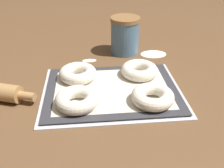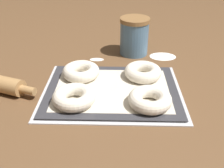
{
  "view_description": "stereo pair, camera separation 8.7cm",
  "coord_description": "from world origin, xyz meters",
  "px_view_note": "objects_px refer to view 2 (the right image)",
  "views": [
    {
      "loc": [
        -0.05,
        -0.71,
        0.46
      ],
      "look_at": [
        0.02,
        -0.0,
        0.03
      ],
      "focal_mm": 42.0,
      "sensor_mm": 36.0,
      "label": 1
    },
    {
      "loc": [
        0.03,
        -0.71,
        0.46
      ],
      "look_at": [
        0.02,
        -0.0,
        0.03
      ],
      "focal_mm": 42.0,
      "sensor_mm": 36.0,
      "label": 2
    }
  ],
  "objects_px": {
    "bagel_back_left": "(81,71)",
    "bagel_front_right": "(150,99)",
    "flour_canister": "(134,36)",
    "bagel_back_right": "(143,72)",
    "baking_tray": "(112,91)",
    "bagel_front_left": "(74,97)"
  },
  "relations": [
    {
      "from": "bagel_front_left",
      "to": "flour_canister",
      "type": "xyz_separation_m",
      "value": [
        0.19,
        0.38,
        0.04
      ]
    },
    {
      "from": "bagel_back_left",
      "to": "flour_canister",
      "type": "distance_m",
      "value": 0.3
    },
    {
      "from": "bagel_back_right",
      "to": "flour_canister",
      "type": "bearing_deg",
      "value": 95.4
    },
    {
      "from": "bagel_front_left",
      "to": "bagel_back_left",
      "type": "distance_m",
      "value": 0.16
    },
    {
      "from": "bagel_back_right",
      "to": "baking_tray",
      "type": "bearing_deg",
      "value": -141.33
    },
    {
      "from": "baking_tray",
      "to": "bagel_front_right",
      "type": "xyz_separation_m",
      "value": [
        0.11,
        -0.08,
        0.03
      ]
    },
    {
      "from": "baking_tray",
      "to": "bagel_front_right",
      "type": "height_order",
      "value": "bagel_front_right"
    },
    {
      "from": "bagel_back_right",
      "to": "flour_canister",
      "type": "distance_m",
      "value": 0.23
    },
    {
      "from": "baking_tray",
      "to": "bagel_back_left",
      "type": "distance_m",
      "value": 0.14
    },
    {
      "from": "bagel_front_right",
      "to": "bagel_back_right",
      "type": "bearing_deg",
      "value": 92.82
    },
    {
      "from": "baking_tray",
      "to": "flour_canister",
      "type": "bearing_deg",
      "value": 74.87
    },
    {
      "from": "bagel_back_right",
      "to": "flour_canister",
      "type": "xyz_separation_m",
      "value": [
        -0.02,
        0.22,
        0.04
      ]
    },
    {
      "from": "bagel_front_left",
      "to": "bagel_front_right",
      "type": "height_order",
      "value": "same"
    },
    {
      "from": "bagel_front_right",
      "to": "bagel_back_left",
      "type": "bearing_deg",
      "value": 143.49
    },
    {
      "from": "bagel_back_left",
      "to": "flour_canister",
      "type": "relative_size",
      "value": 0.84
    },
    {
      "from": "bagel_back_left",
      "to": "bagel_front_right",
      "type": "bearing_deg",
      "value": -36.51
    },
    {
      "from": "bagel_back_right",
      "to": "bagel_front_right",
      "type": "bearing_deg",
      "value": -87.18
    },
    {
      "from": "bagel_front_left",
      "to": "bagel_back_right",
      "type": "bearing_deg",
      "value": 36.84
    },
    {
      "from": "bagel_back_right",
      "to": "bagel_front_left",
      "type": "bearing_deg",
      "value": -143.16
    },
    {
      "from": "bagel_front_left",
      "to": "bagel_back_left",
      "type": "relative_size",
      "value": 1.0
    },
    {
      "from": "bagel_front_left",
      "to": "baking_tray",
      "type": "bearing_deg",
      "value": 35.03
    },
    {
      "from": "bagel_front_left",
      "to": "bagel_back_right",
      "type": "xyz_separation_m",
      "value": [
        0.21,
        0.16,
        0.0
      ]
    }
  ]
}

